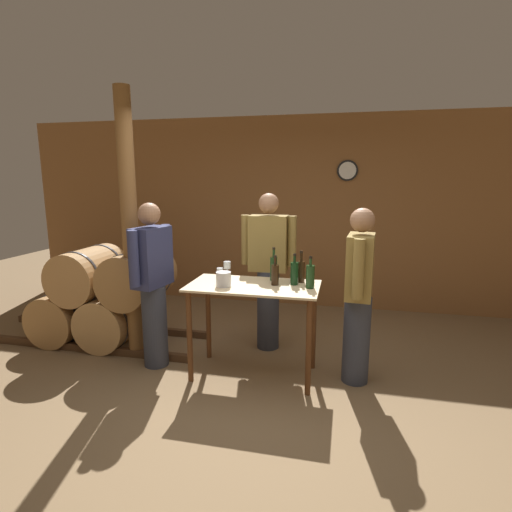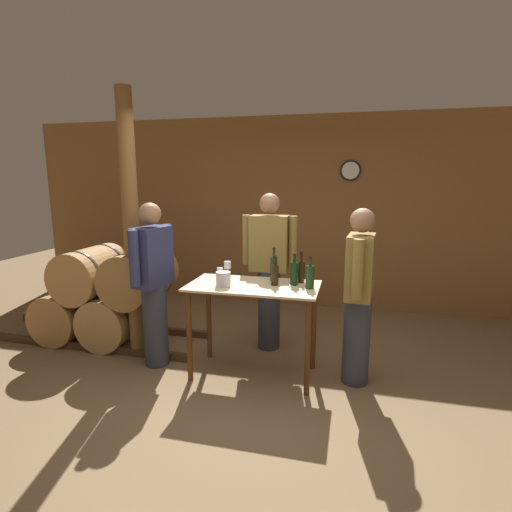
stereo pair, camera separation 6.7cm
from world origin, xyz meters
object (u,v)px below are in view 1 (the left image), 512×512
Objects in this scene: wine_glass_near_left at (220,272)px; wooden_post at (130,228)px; wine_bottle_center at (294,273)px; wine_bottle_far_right at (310,276)px; wine_glass_near_center at (227,266)px; ice_bucket at (224,279)px; wine_bottle_left at (275,274)px; wine_bottle_right at (301,271)px; person_host at (268,268)px; person_visitor_with_scarf at (153,282)px; wine_bottle_far_left at (274,268)px; person_visitor_bearded at (359,293)px.

wooden_post is at bearing 172.89° from wine_glass_near_left.
wooden_post is at bearing 178.24° from wine_bottle_center.
wine_glass_near_center is at bearing 164.40° from wine_bottle_far_right.
wine_glass_near_left is at bearing -7.11° from wooden_post.
wine_bottle_far_right is 2.13× the size of ice_bucket.
wine_bottle_left is 0.92× the size of wine_bottle_right.
wine_bottle_right reaches higher than wine_glass_near_center.
wine_bottle_left is 2.06× the size of ice_bucket.
wine_bottle_left is 0.52m from wine_glass_near_left.
wine_bottle_right is 0.76m from wine_glass_near_left.
wine_glass_near_center is 1.15× the size of ice_bucket.
wine_bottle_left is 0.27m from wine_bottle_right.
person_host is 1.21m from person_visitor_with_scarf.
wine_bottle_far_left is 0.26m from wine_bottle_right.
person_visitor_bearded is (1.26, -0.16, -0.16)m from wine_glass_near_center.
wine_bottle_left is 0.18m from wine_bottle_center.
wine_bottle_right is at bearing -3.82° from wine_glass_near_center.
wooden_post reaches higher than person_visitor_bearded.
wooden_post reaches higher than wine_bottle_center.
wine_bottle_center is 0.96× the size of wine_bottle_right.
wine_bottle_far_right is at bearing -1.06° from wine_glass_near_left.
wine_bottle_left is 0.97× the size of wine_bottle_far_right.
wine_bottle_far_left is at bearing -72.72° from person_host.
wine_bottle_far_right is 0.46m from person_visitor_bearded.
wine_bottle_far_left reaches higher than wine_bottle_far_right.
wine_glass_near_center is (-0.69, 0.15, 0.00)m from wine_bottle_center.
wine_bottle_right is 0.19× the size of person_visitor_with_scarf.
wooden_post is at bearing -177.69° from wine_bottle_far_left.
wooden_post is at bearing 175.68° from wine_bottle_far_right.
person_visitor_bearded is (0.58, -0.01, -0.15)m from wine_bottle_center.
wine_glass_near_center is at bearing 158.60° from wine_bottle_left.
person_host reaches higher than wine_bottle_far_left.
person_visitor_bearded is (1.19, 0.19, -0.11)m from ice_bucket.
wine_bottle_center is 0.17m from wine_bottle_far_right.
person_visitor_bearded reaches higher than wine_bottle_far_left.
wine_glass_near_left is (0.97, -0.12, -0.37)m from wooden_post.
person_host is at bearing 70.68° from ice_bucket.
person_host is at bearing 106.57° from wine_bottle_left.
wine_bottle_far_right is (0.15, -0.09, -0.00)m from wine_bottle_center.
wooden_post is at bearing 178.44° from person_visitor_bearded.
person_host is (-0.14, 0.44, -0.11)m from wine_bottle_far_left.
wooden_post is 1.49m from wine_bottle_far_left.
wine_bottle_center is 2.09× the size of wine_glass_near_left.
wine_bottle_far_left is 0.47m from wine_glass_near_center.
ice_bucket is (-0.66, -0.30, -0.04)m from wine_bottle_right.
wine_bottle_right is (0.05, 0.10, -0.00)m from wine_bottle_center.
wine_bottle_far_right is at bearing -5.61° from wine_bottle_left.
ice_bucket is at bearing -155.63° from wine_bottle_right.
person_visitor_with_scarf is (-0.67, -0.26, -0.14)m from wine_glass_near_center.
wine_glass_near_center is at bearing 175.37° from wine_bottle_far_left.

